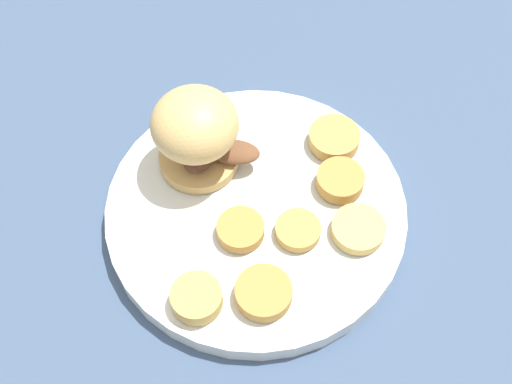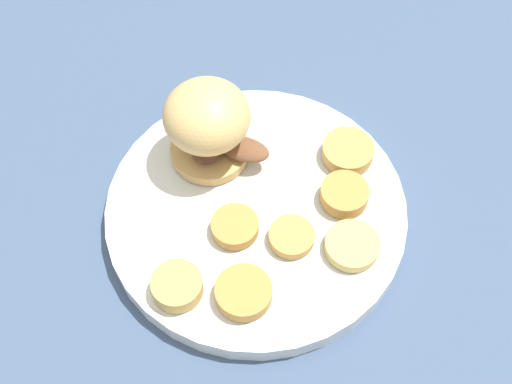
# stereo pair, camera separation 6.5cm
# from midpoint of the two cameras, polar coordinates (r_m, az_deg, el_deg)

# --- Properties ---
(ground_plane) EXTENTS (4.00, 4.00, 0.00)m
(ground_plane) POSITION_cam_midpoint_polar(r_m,az_deg,el_deg) (0.69, 2.68, -2.31)
(ground_plane) COLOR #3D5170
(dinner_plate) EXTENTS (0.28, 0.28, 0.02)m
(dinner_plate) POSITION_cam_midpoint_polar(r_m,az_deg,el_deg) (0.68, 2.73, -1.79)
(dinner_plate) COLOR silver
(dinner_plate) RESTS_ON ground_plane
(sandwich) EXTENTS (0.10, 0.08, 0.09)m
(sandwich) POSITION_cam_midpoint_polar(r_m,az_deg,el_deg) (0.66, -1.00, 5.15)
(sandwich) COLOR tan
(sandwich) RESTS_ON dinner_plate
(potato_round_0) EXTENTS (0.05, 0.05, 0.01)m
(potato_round_0) POSITION_cam_midpoint_polar(r_m,az_deg,el_deg) (0.70, 9.98, 3.01)
(potato_round_0) COLOR tan
(potato_round_0) RESTS_ON dinner_plate
(potato_round_1) EXTENTS (0.04, 0.04, 0.02)m
(potato_round_1) POSITION_cam_midpoint_polar(r_m,az_deg,el_deg) (0.62, -3.37, -7.77)
(potato_round_1) COLOR tan
(potato_round_1) RESTS_ON dinner_plate
(potato_round_2) EXTENTS (0.04, 0.04, 0.01)m
(potato_round_2) POSITION_cam_midpoint_polar(r_m,az_deg,el_deg) (0.65, 5.71, -3.82)
(potato_round_2) COLOR tan
(potato_round_2) RESTS_ON dinner_plate
(potato_round_3) EXTENTS (0.04, 0.04, 0.01)m
(potato_round_3) POSITION_cam_midpoint_polar(r_m,az_deg,el_deg) (0.65, 1.14, -3.01)
(potato_round_3) COLOR #BC8942
(potato_round_3) RESTS_ON dinner_plate
(potato_round_4) EXTENTS (0.05, 0.05, 0.02)m
(potato_round_4) POSITION_cam_midpoint_polar(r_m,az_deg,el_deg) (0.67, 9.82, -0.40)
(potato_round_4) COLOR #BC8942
(potato_round_4) RESTS_ON dinner_plate
(potato_round_5) EXTENTS (0.05, 0.05, 0.01)m
(potato_round_5) POSITION_cam_midpoint_polar(r_m,az_deg,el_deg) (0.62, 2.00, -8.29)
(potato_round_5) COLOR #BC8942
(potato_round_5) RESTS_ON dinner_plate
(potato_round_6) EXTENTS (0.05, 0.05, 0.01)m
(potato_round_6) POSITION_cam_midpoint_polar(r_m,az_deg,el_deg) (0.65, 10.52, -4.48)
(potato_round_6) COLOR #DBB766
(potato_round_6) RESTS_ON dinner_plate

